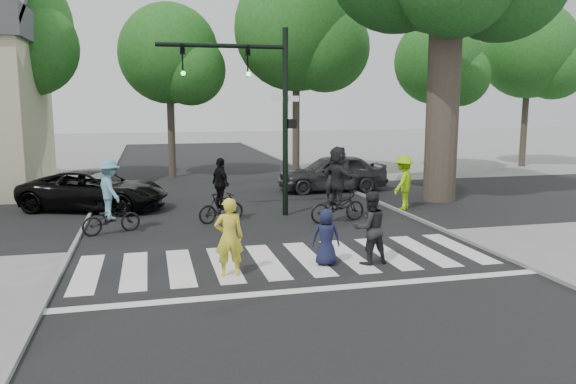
# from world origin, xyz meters

# --- Properties ---
(ground) EXTENTS (120.00, 120.00, 0.00)m
(ground) POSITION_xyz_m (0.00, 0.00, 0.00)
(ground) COLOR gray
(ground) RESTS_ON ground
(road_stem) EXTENTS (10.00, 70.00, 0.01)m
(road_stem) POSITION_xyz_m (0.00, 5.00, 0.01)
(road_stem) COLOR black
(road_stem) RESTS_ON ground
(road_cross) EXTENTS (70.00, 10.00, 0.01)m
(road_cross) POSITION_xyz_m (0.00, 8.00, 0.01)
(road_cross) COLOR black
(road_cross) RESTS_ON ground
(curb_left) EXTENTS (0.10, 70.00, 0.10)m
(curb_left) POSITION_xyz_m (-5.05, 5.00, 0.05)
(curb_left) COLOR gray
(curb_left) RESTS_ON ground
(curb_right) EXTENTS (0.10, 70.00, 0.10)m
(curb_right) POSITION_xyz_m (5.05, 5.00, 0.05)
(curb_right) COLOR gray
(curb_right) RESTS_ON ground
(crosswalk) EXTENTS (10.00, 3.85, 0.01)m
(crosswalk) POSITION_xyz_m (0.00, 0.66, 0.01)
(crosswalk) COLOR silver
(crosswalk) RESTS_ON ground
(traffic_signal) EXTENTS (4.45, 0.29, 6.00)m
(traffic_signal) POSITION_xyz_m (0.35, 6.20, 3.90)
(traffic_signal) COLOR black
(traffic_signal) RESTS_ON ground
(bg_tree_1) EXTENTS (6.09, 5.80, 9.80)m
(bg_tree_1) POSITION_xyz_m (-8.70, 15.48, 6.65)
(bg_tree_1) COLOR brown
(bg_tree_1) RESTS_ON ground
(bg_tree_2) EXTENTS (5.04, 4.80, 8.40)m
(bg_tree_2) POSITION_xyz_m (-1.76, 16.62, 5.78)
(bg_tree_2) COLOR brown
(bg_tree_2) RESTS_ON ground
(bg_tree_3) EXTENTS (6.30, 6.00, 10.20)m
(bg_tree_3) POSITION_xyz_m (4.31, 15.27, 6.94)
(bg_tree_3) COLOR brown
(bg_tree_3) RESTS_ON ground
(bg_tree_4) EXTENTS (4.83, 4.60, 8.15)m
(bg_tree_4) POSITION_xyz_m (12.23, 16.12, 5.64)
(bg_tree_4) COLOR brown
(bg_tree_4) RESTS_ON ground
(bg_tree_5) EXTENTS (5.67, 5.40, 9.30)m
(bg_tree_5) POSITION_xyz_m (18.27, 16.69, 6.36)
(bg_tree_5) COLOR brown
(bg_tree_5) RESTS_ON ground
(pedestrian_woman) EXTENTS (0.62, 0.41, 1.70)m
(pedestrian_woman) POSITION_xyz_m (-1.50, 0.11, 0.85)
(pedestrian_woman) COLOR yellow
(pedestrian_woman) RESTS_ON ground
(pedestrian_child) EXTENTS (0.71, 0.54, 1.31)m
(pedestrian_child) POSITION_xyz_m (0.75, 0.39, 0.65)
(pedestrian_child) COLOR #181B3A
(pedestrian_child) RESTS_ON ground
(pedestrian_adult) EXTENTS (0.89, 0.73, 1.70)m
(pedestrian_adult) POSITION_xyz_m (1.75, 0.26, 0.85)
(pedestrian_adult) COLOR black
(pedestrian_adult) RESTS_ON ground
(cyclist_left) EXTENTS (1.76, 1.24, 2.11)m
(cyclist_left) POSITION_xyz_m (-4.20, 4.81, 0.92)
(cyclist_left) COLOR black
(cyclist_left) RESTS_ON ground
(cyclist_mid) EXTENTS (1.59, 1.01, 2.01)m
(cyclist_mid) POSITION_xyz_m (-0.99, 5.58, 0.83)
(cyclist_mid) COLOR black
(cyclist_mid) RESTS_ON ground
(cyclist_right) EXTENTS (1.95, 1.81, 2.36)m
(cyclist_right) POSITION_xyz_m (2.53, 4.79, 1.05)
(cyclist_right) COLOR black
(cyclist_right) RESTS_ON ground
(car_suv) EXTENTS (5.45, 3.94, 1.38)m
(car_suv) POSITION_xyz_m (-4.96, 8.67, 0.69)
(car_suv) COLOR black
(car_suv) RESTS_ON ground
(car_grey) EXTENTS (4.56, 1.85, 1.55)m
(car_grey) POSITION_xyz_m (4.30, 10.71, 0.77)
(car_grey) COLOR #313135
(car_grey) RESTS_ON ground
(bystander_hivis) EXTENTS (1.37, 1.34, 1.88)m
(bystander_hivis) POSITION_xyz_m (5.40, 6.21, 0.94)
(bystander_hivis) COLOR #92DA0E
(bystander_hivis) RESTS_ON ground
(bystander_dark) EXTENTS (0.64, 0.46, 1.66)m
(bystander_dark) POSITION_xyz_m (3.49, 8.28, 0.83)
(bystander_dark) COLOR black
(bystander_dark) RESTS_ON ground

